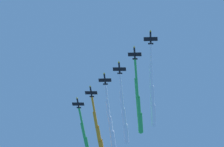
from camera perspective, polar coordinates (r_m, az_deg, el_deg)
jet_lead at (r=229.99m, az=6.90°, el=-4.17°), size 29.61×72.98×3.90m
jet_port_inner at (r=232.55m, az=4.57°, el=-5.78°), size 27.53×69.17×3.96m
jet_starboard_inner at (r=236.97m, az=2.10°, el=-7.71°), size 27.74×67.71×3.94m
jet_port_mid at (r=244.19m, az=-0.20°, el=-8.89°), size 26.97×65.67×3.86m
jet_starboard_mid at (r=249.91m, az=-2.27°, el=-10.39°), size 25.41×63.88×3.93m
jet_port_outer at (r=259.51m, az=-4.24°, el=-12.26°), size 26.57×67.39×3.92m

